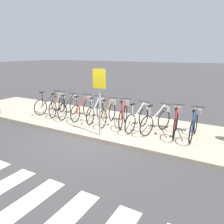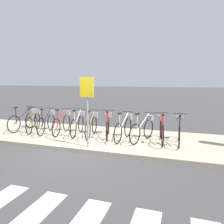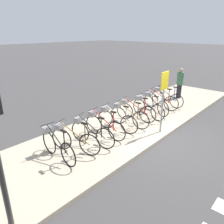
% 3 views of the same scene
% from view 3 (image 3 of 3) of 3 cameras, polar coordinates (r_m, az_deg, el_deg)
% --- Properties ---
extents(ground_plane, '(120.00, 120.00, 0.00)m').
position_cam_3_polar(ground_plane, '(7.75, 12.92, -7.34)').
color(ground_plane, '#423F3F').
extents(sidewalk, '(15.30, 3.23, 0.12)m').
position_cam_3_polar(sidewalk, '(8.50, 3.43, -3.77)').
color(sidewalk, '#B7A88E').
rests_on(sidewalk, ground_plane).
extents(parked_bicycle_0, '(0.46, 1.65, 1.02)m').
position_cam_3_polar(parked_bicycle_0, '(6.37, -14.40, -8.13)').
color(parked_bicycle_0, black).
rests_on(parked_bicycle_0, sidewalk).
extents(parked_bicycle_1, '(0.66, 1.58, 1.02)m').
position_cam_3_polar(parked_bicycle_1, '(6.59, -10.30, -6.78)').
color(parked_bicycle_1, black).
rests_on(parked_bicycle_1, sidewalk).
extents(parked_bicycle_2, '(0.49, 1.63, 1.02)m').
position_cam_3_polar(parked_bicycle_2, '(6.94, -5.83, -5.10)').
color(parked_bicycle_2, black).
rests_on(parked_bicycle_2, sidewalk).
extents(parked_bicycle_3, '(0.46, 1.65, 1.02)m').
position_cam_3_polar(parked_bicycle_3, '(7.40, -2.45, -3.32)').
color(parked_bicycle_3, black).
rests_on(parked_bicycle_3, sidewalk).
extents(parked_bicycle_4, '(0.47, 1.64, 1.02)m').
position_cam_3_polar(parked_bicycle_4, '(7.86, 0.80, -1.83)').
color(parked_bicycle_4, black).
rests_on(parked_bicycle_4, sidewalk).
extents(parked_bicycle_5, '(0.46, 1.64, 1.02)m').
position_cam_3_polar(parked_bicycle_5, '(8.25, 3.99, -0.76)').
color(parked_bicycle_5, black).
rests_on(parked_bicycle_5, sidewalk).
extents(parked_bicycle_6, '(0.60, 1.60, 1.02)m').
position_cam_3_polar(parked_bicycle_6, '(8.76, 5.74, 0.47)').
color(parked_bicycle_6, black).
rests_on(parked_bicycle_6, sidewalk).
extents(parked_bicycle_7, '(0.46, 1.65, 1.02)m').
position_cam_3_polar(parked_bicycle_7, '(9.20, 9.02, 1.30)').
color(parked_bicycle_7, black).
rests_on(parked_bicycle_7, sidewalk).
extents(parked_bicycle_8, '(0.65, 1.58, 1.02)m').
position_cam_3_polar(parked_bicycle_8, '(9.77, 10.94, 2.32)').
color(parked_bicycle_8, black).
rests_on(parked_bicycle_8, sidewalk).
extents(parked_bicycle_9, '(0.46, 1.64, 1.02)m').
position_cam_3_polar(parked_bicycle_9, '(10.32, 12.22, 3.21)').
color(parked_bicycle_9, black).
rests_on(parked_bicycle_9, sidewalk).
extents(parked_bicycle_10, '(0.46, 1.65, 1.02)m').
position_cam_3_polar(parked_bicycle_10, '(10.81, 13.79, 3.86)').
color(parked_bicycle_10, black).
rests_on(parked_bicycle_10, sidewalk).
extents(pedestrian, '(0.34, 0.34, 1.59)m').
position_cam_3_polar(pedestrian, '(12.28, 17.29, 7.35)').
color(pedestrian, '#23232D').
rests_on(pedestrian, sidewalk).
extents(sign_post, '(0.44, 0.07, 2.17)m').
position_cam_3_polar(sign_post, '(7.61, 13.36, 5.09)').
color(sign_post, '#99999E').
rests_on(sign_post, sidewalk).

